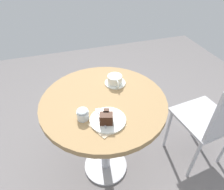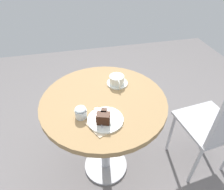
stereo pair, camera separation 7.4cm
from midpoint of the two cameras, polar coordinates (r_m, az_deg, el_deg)
ground_plane at (r=1.79m, az=-0.51°, el=-19.56°), size 4.40×4.40×0.01m
cafe_table at (r=1.30m, az=-0.66°, el=-5.35°), size 0.78×0.78×0.73m
saucer at (r=1.35m, az=3.08°, el=3.38°), size 0.14×0.14×0.01m
coffee_cup at (r=1.33m, az=3.00°, el=4.38°), size 0.13×0.10×0.06m
teaspoon at (r=1.37m, az=4.31°, el=4.22°), size 0.06×0.09×0.00m
cake_plate at (r=1.09m, az=0.08°, el=-7.14°), size 0.20×0.20×0.01m
cake_slice at (r=1.05m, az=-0.47°, el=-6.51°), size 0.09×0.08×0.06m
fork at (r=1.10m, az=-2.01°, el=-5.77°), size 0.16×0.02×0.00m
napkin at (r=1.07m, az=-0.43°, el=-8.28°), size 0.19×0.20×0.00m
cafe_chair at (r=1.56m, az=29.54°, el=-7.38°), size 0.42×0.42×0.87m
sugar_pot at (r=1.10m, az=-7.00°, el=-4.99°), size 0.07×0.07×0.07m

